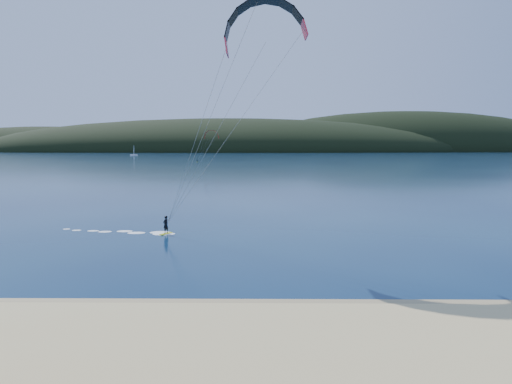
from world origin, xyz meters
The scene contains 6 objects.
ground centered at (0.00, 0.00, 0.00)m, with size 1800.00×1800.00×0.00m, color #071939.
wet_sand centered at (0.00, 4.50, 0.05)m, with size 220.00×2.50×0.10m.
headland centered at (0.63, 745.28, 0.00)m, with size 1200.00×310.00×140.00m.
kitesurfer_near centered at (4.40, 17.65, 14.37)m, with size 22.64×8.08×17.85m.
kitesurfer_far centered at (-19.80, 206.02, 12.44)m, with size 12.02×6.16×14.74m.
sailboat centered at (-114.56, 398.89, 0.74)m, with size 7.20×4.52×10.05m.
Camera 1 is at (4.68, -15.32, 7.58)m, focal length 30.79 mm.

